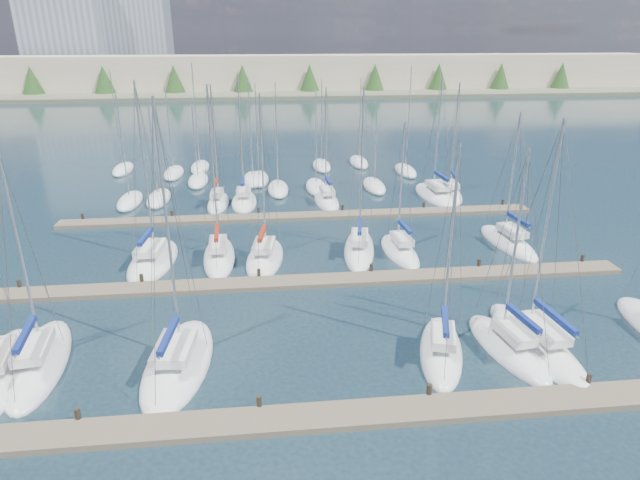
{
  "coord_description": "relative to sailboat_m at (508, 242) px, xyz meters",
  "views": [
    {
      "loc": [
        -3.38,
        -17.32,
        16.38
      ],
      "look_at": [
        0.0,
        14.0,
        4.0
      ],
      "focal_mm": 30.0,
      "sensor_mm": 36.0,
      "label": 1
    }
  ],
  "objects": [
    {
      "name": "sailboat_h",
      "position": [
        -28.32,
        -0.67,
        -0.0
      ],
      "size": [
        3.84,
        8.61,
        14.01
      ],
      "rotation": [
        0.0,
        0.0,
        -0.08
      ],
      "color": "white",
      "rests_on": "ground"
    },
    {
      "name": "dock_mid",
      "position": [
        -16.35,
        -5.49,
        -0.02
      ],
      "size": [
        44.0,
        1.93,
        1.1
      ],
      "color": "#6B5E4C",
      "rests_on": "ground"
    },
    {
      "name": "sailboat_j",
      "position": [
        -19.9,
        -1.05,
        0.01
      ],
      "size": [
        3.71,
        8.02,
        13.07
      ],
      "rotation": [
        0.0,
        0.0,
        -0.13
      ],
      "color": "white",
      "rests_on": "ground"
    },
    {
      "name": "ground",
      "position": [
        -16.35,
        38.5,
        -0.18
      ],
      "size": [
        400.0,
        400.0,
        0.0
      ],
      "primitive_type": "plane",
      "color": "#1E323C",
      "rests_on": "ground"
    },
    {
      "name": "sailboat_k",
      "position": [
        -12.41,
        -0.11,
        0.01
      ],
      "size": [
        4.0,
        9.05,
        13.32
      ],
      "rotation": [
        0.0,
        0.0,
        -0.19
      ],
      "color": "white",
      "rests_on": "ground"
    },
    {
      "name": "sailboat_d",
      "position": [
        -10.53,
        -14.9,
        0.01
      ],
      "size": [
        4.23,
        7.6,
        12.11
      ],
      "rotation": [
        0.0,
        0.0,
        -0.29
      ],
      "color": "white",
      "rests_on": "ground"
    },
    {
      "name": "sailboat_f",
      "position": [
        -5.03,
        -14.7,
        0.0
      ],
      "size": [
        3.35,
        9.44,
        13.16
      ],
      "rotation": [
        0.0,
        0.0,
        0.08
      ],
      "color": "white",
      "rests_on": "ground"
    },
    {
      "name": "sailboat_c",
      "position": [
        -24.57,
        -14.51,
        -0.0
      ],
      "size": [
        4.07,
        9.01,
        14.43
      ],
      "rotation": [
        0.0,
        0.0,
        -0.09
      ],
      "color": "white",
      "rests_on": "ground"
    },
    {
      "name": "sailboat_b",
      "position": [
        -31.83,
        -13.64,
        -0.0
      ],
      "size": [
        3.84,
        9.05,
        12.1
      ],
      "rotation": [
        0.0,
        0.0,
        0.13
      ],
      "color": "white",
      "rests_on": "ground"
    },
    {
      "name": "sailboat_q",
      "position": [
        -1.74,
        13.75,
        -0.01
      ],
      "size": [
        3.77,
        9.23,
        12.97
      ],
      "rotation": [
        0.0,
        0.0,
        0.06
      ],
      "color": "white",
      "rests_on": "ground"
    },
    {
      "name": "sailboat_i",
      "position": [
        -23.4,
        -0.4,
        0.02
      ],
      "size": [
        2.72,
        8.43,
        13.66
      ],
      "rotation": [
        0.0,
        0.0,
        0.04
      ],
      "color": "white",
      "rests_on": "ground"
    },
    {
      "name": "sailboat_o",
      "position": [
        -21.83,
        13.62,
        0.02
      ],
      "size": [
        2.57,
        6.95,
        13.17
      ],
      "rotation": [
        0.0,
        0.0,
        -0.01
      ],
      "color": "white",
      "rests_on": "ground"
    },
    {
      "name": "distant_boats",
      "position": [
        -20.69,
        22.26,
        0.12
      ],
      "size": [
        36.93,
        20.75,
        13.3
      ],
      "color": "#9EA0A5",
      "rests_on": "ground"
    },
    {
      "name": "shoreline",
      "position": [
        -29.64,
        128.27,
        7.27
      ],
      "size": [
        400.0,
        60.0,
        38.0
      ],
      "color": "#666B51",
      "rests_on": "ground"
    },
    {
      "name": "sailboat_l",
      "position": [
        -9.31,
        -0.89,
        0.0
      ],
      "size": [
        2.7,
        7.1,
        10.89
      ],
      "rotation": [
        0.0,
        0.0,
        0.06
      ],
      "color": "white",
      "rests_on": "ground"
    },
    {
      "name": "dock_near",
      "position": [
        -16.35,
        -19.49,
        -0.02
      ],
      "size": [
        44.0,
        1.93,
        1.1
      ],
      "color": "#6B5E4C",
      "rests_on": "ground"
    },
    {
      "name": "sailboat_a",
      "position": [
        -33.44,
        -14.26,
        0.0
      ],
      "size": [
        4.05,
        8.85,
        12.25
      ],
      "rotation": [
        0.0,
        0.0,
        0.18
      ],
      "color": "white",
      "rests_on": "ground"
    },
    {
      "name": "sailboat_e",
      "position": [
        -6.8,
        -14.99,
        0.01
      ],
      "size": [
        3.33,
        7.51,
        11.79
      ],
      "rotation": [
        0.0,
        0.0,
        0.14
      ],
      "color": "white",
      "rests_on": "ground"
    },
    {
      "name": "sailboat_r",
      "position": [
        -0.03,
        14.0,
        0.02
      ],
      "size": [
        3.46,
        7.65,
        12.31
      ],
      "rotation": [
        0.0,
        0.0,
        -0.18
      ],
      "color": "white",
      "rests_on": "ground"
    },
    {
      "name": "sailboat_p",
      "position": [
        -13.45,
        13.07,
        0.01
      ],
      "size": [
        2.62,
        7.07,
        12.09
      ],
      "rotation": [
        0.0,
        0.0,
        0.04
      ],
      "color": "white",
      "rests_on": "ground"
    },
    {
      "name": "sailboat_n",
      "position": [
        -24.43,
        13.45,
        0.03
      ],
      "size": [
        2.37,
        6.82,
        12.42
      ],
      "rotation": [
        0.0,
        0.0,
        -0.05
      ],
      "color": "white",
      "rests_on": "ground"
    },
    {
      "name": "dock_far",
      "position": [
        -16.35,
        8.51,
        -0.02
      ],
      "size": [
        44.0,
        1.93,
        1.1
      ],
      "color": "#6B5E4C",
      "rests_on": "ground"
    },
    {
      "name": "sailboat_m",
      "position": [
        0.0,
        0.0,
        0.0
      ],
      "size": [
        3.19,
        8.24,
        11.37
      ],
      "rotation": [
        0.0,
        0.0,
        0.09
      ],
      "color": "white",
      "rests_on": "ground"
    }
  ]
}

